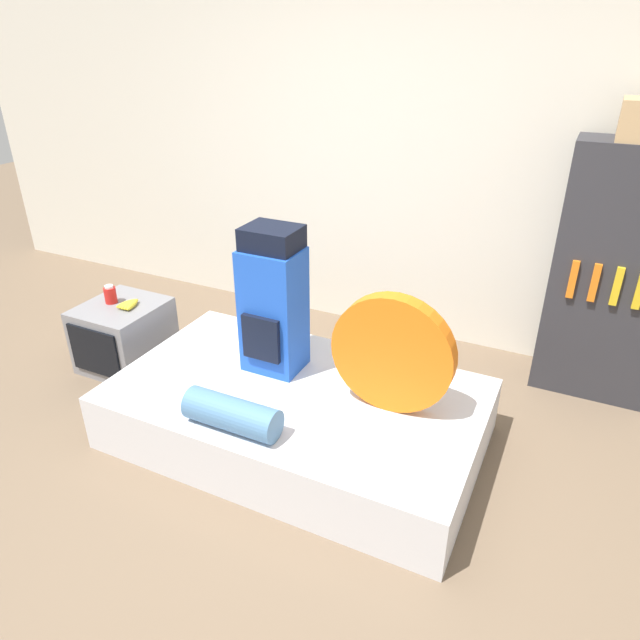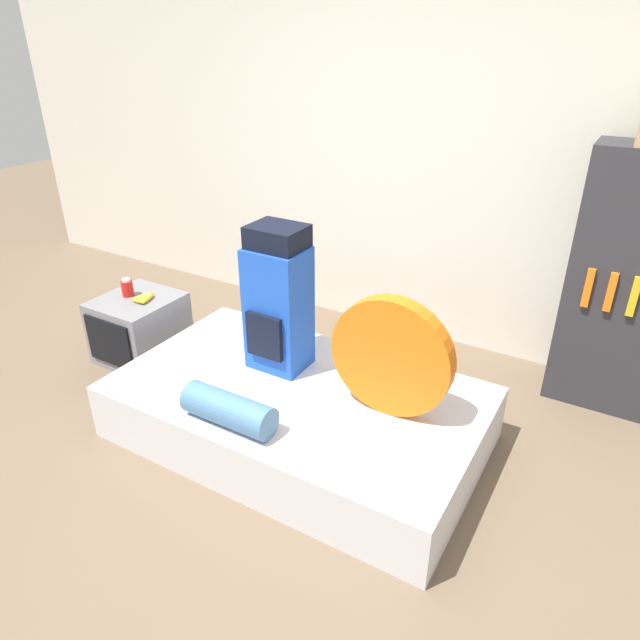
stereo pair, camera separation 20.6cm
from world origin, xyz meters
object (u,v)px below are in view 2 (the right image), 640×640
(backpack, at_px, (278,301))
(television, at_px, (140,328))
(tent_bag, at_px, (391,357))
(canister, at_px, (127,288))
(bookshelf, at_px, (636,287))
(sleeping_roll, at_px, (229,410))

(backpack, distance_m, television, 1.30)
(tent_bag, distance_m, canister, 2.01)
(bookshelf, bearing_deg, tent_bag, -128.41)
(canister, distance_m, bookshelf, 3.15)
(sleeping_roll, distance_m, television, 1.45)
(backpack, xyz_separation_m, bookshelf, (1.68, 1.11, 0.04))
(backpack, bearing_deg, tent_bag, -6.89)
(television, relative_size, bookshelf, 0.35)
(sleeping_roll, bearing_deg, television, 154.30)
(tent_bag, bearing_deg, sleeping_roll, -140.96)
(television, distance_m, bookshelf, 3.11)
(backpack, bearing_deg, sleeping_roll, -80.24)
(sleeping_roll, relative_size, bookshelf, 0.32)
(television, bearing_deg, sleeping_roll, -25.70)
(tent_bag, height_order, canister, tent_bag)
(backpack, distance_m, tent_bag, 0.73)
(tent_bag, distance_m, television, 1.97)
(backpack, relative_size, bookshelf, 0.54)
(sleeping_roll, bearing_deg, tent_bag, 39.04)
(television, relative_size, canister, 4.39)
(tent_bag, bearing_deg, television, 176.43)
(television, xyz_separation_m, canister, (-0.08, 0.02, 0.28))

